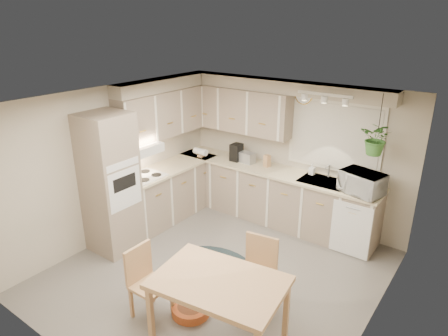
{
  "coord_description": "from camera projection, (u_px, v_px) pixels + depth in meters",
  "views": [
    {
      "loc": [
        2.82,
        -3.72,
        3.34
      ],
      "look_at": [
        -0.29,
        0.55,
        1.32
      ],
      "focal_mm": 32.0,
      "sensor_mm": 36.0,
      "label": 1
    }
  ],
  "objects": [
    {
      "name": "hanging_plant",
      "position": [
        377.0,
        142.0,
        5.42
      ],
      "size": [
        0.47,
        0.51,
        0.36
      ],
      "primitive_type": "imported",
      "rotation": [
        0.0,
        0.0,
        -0.11
      ],
      "color": "#376F2C",
      "rests_on": "ceiling"
    },
    {
      "name": "window_blinds",
      "position": [
        334.0,
        136.0,
        6.15
      ],
      "size": [
        1.4,
        0.02,
        1.0
      ],
      "primitive_type": "cube",
      "color": "beige",
      "rests_on": "wall_back"
    },
    {
      "name": "toaster",
      "position": [
        246.0,
        157.0,
        6.96
      ],
      "size": [
        0.32,
        0.21,
        0.18
      ],
      "primitive_type": "cube",
      "rotation": [
        0.0,
        0.0,
        -0.13
      ],
      "color": "#9B9DA2",
      "rests_on": "counter_back"
    },
    {
      "name": "base_cab_left",
      "position": [
        170.0,
        192.0,
        6.99
      ],
      "size": [
        0.6,
        1.85,
        0.9
      ],
      "primitive_type": "cube",
      "color": "gray",
      "rests_on": "floor"
    },
    {
      "name": "chair_left",
      "position": [
        151.0,
        284.0,
        4.61
      ],
      "size": [
        0.41,
        0.41,
        0.88
      ],
      "primitive_type": "cube",
      "rotation": [
        0.0,
        0.0,
        -1.58
      ],
      "color": "tan",
      "rests_on": "floor"
    },
    {
      "name": "dining_table",
      "position": [
        219.0,
        313.0,
        4.19
      ],
      "size": [
        1.43,
        1.05,
        0.83
      ],
      "primitive_type": "cube",
      "rotation": [
        0.0,
        0.0,
        0.13
      ],
      "color": "tan",
      "rests_on": "floor"
    },
    {
      "name": "wall_front",
      "position": [
        75.0,
        274.0,
        3.54
      ],
      "size": [
        4.0,
        0.04,
        2.4
      ],
      "primitive_type": "cube",
      "color": "#AEA38F",
      "rests_on": "floor"
    },
    {
      "name": "wall_clock",
      "position": [
        304.0,
        95.0,
        6.25
      ],
      "size": [
        0.3,
        0.03,
        0.3
      ],
      "primitive_type": "cylinder",
      "rotation": [
        1.57,
        0.0,
        0.0
      ],
      "color": "gold",
      "rests_on": "wall_back"
    },
    {
      "name": "ceiling",
      "position": [
        217.0,
        101.0,
        4.69
      ],
      "size": [
        4.2,
        4.2,
        0.0
      ],
      "primitive_type": "plane",
      "color": "silver",
      "rests_on": "wall_back"
    },
    {
      "name": "oven_stack",
      "position": [
        110.0,
        184.0,
        5.81
      ],
      "size": [
        0.65,
        0.65,
        2.1
      ],
      "primitive_type": "cube",
      "color": "gray",
      "rests_on": "floor"
    },
    {
      "name": "range_hood",
      "position": [
        142.0,
        149.0,
        6.21
      ],
      "size": [
        0.4,
        0.6,
        0.14
      ],
      "primitive_type": "cube",
      "color": "silver",
      "rests_on": "upper_cab_left"
    },
    {
      "name": "track_light_bar",
      "position": [
        325.0,
        94.0,
        5.5
      ],
      "size": [
        0.8,
        0.04,
        0.04
      ],
      "primitive_type": "cube",
      "color": "silver",
      "rests_on": "ceiling"
    },
    {
      "name": "wall_oven_face",
      "position": [
        125.0,
        189.0,
        5.64
      ],
      "size": [
        0.02,
        0.56,
        0.58
      ],
      "primitive_type": "cube",
      "color": "silver",
      "rests_on": "oven_stack"
    },
    {
      "name": "knife_block",
      "position": [
        267.0,
        161.0,
        6.76
      ],
      "size": [
        0.11,
        0.11,
        0.21
      ],
      "primitive_type": "cube",
      "rotation": [
        0.0,
        0.0,
        -0.24
      ],
      "color": "tan",
      "rests_on": "counter_back"
    },
    {
      "name": "pet_bed",
      "position": [
        191.0,
        309.0,
        4.77
      ],
      "size": [
        0.47,
        0.47,
        0.11
      ],
      "primitive_type": "cylinder",
      "rotation": [
        0.0,
        0.0,
        0.01
      ],
      "color": "#B84524",
      "rests_on": "floor"
    },
    {
      "name": "braided_rug",
      "position": [
        213.0,
        265.0,
        5.7
      ],
      "size": [
        1.31,
        1.02,
        0.01
      ],
      "primitive_type": "ellipsoid",
      "rotation": [
        0.0,
        0.0,
        0.08
      ],
      "color": "black",
      "rests_on": "floor"
    },
    {
      "name": "chair_back",
      "position": [
        255.0,
        277.0,
        4.71
      ],
      "size": [
        0.49,
        0.49,
        0.91
      ],
      "primitive_type": "cube",
      "rotation": [
        0.0,
        0.0,
        3.3
      ],
      "color": "tan",
      "rests_on": "floor"
    },
    {
      "name": "soffit_left",
      "position": [
        163.0,
        84.0,
        6.5
      ],
      "size": [
        0.3,
        2.0,
        0.2
      ],
      "primitive_type": "cube",
      "color": "#AEA38F",
      "rests_on": "wall_left"
    },
    {
      "name": "coffee_maker",
      "position": [
        236.0,
        152.0,
        7.03
      ],
      "size": [
        0.17,
        0.21,
        0.3
      ],
      "primitive_type": "cube",
      "rotation": [
        0.0,
        0.0,
        0.01
      ],
      "color": "black",
      "rests_on": "counter_back"
    },
    {
      "name": "dishwasher_front",
      "position": [
        350.0,
        230.0,
        5.81
      ],
      "size": [
        0.58,
        0.02,
        0.83
      ],
      "primitive_type": "cube",
      "color": "silver",
      "rests_on": "base_cab_back"
    },
    {
      "name": "soffit_back",
      "position": [
        281.0,
        86.0,
        6.31
      ],
      "size": [
        3.6,
        0.3,
        0.2
      ],
      "primitive_type": "cube",
      "color": "#AEA38F",
      "rests_on": "wall_back"
    },
    {
      "name": "window_frame",
      "position": [
        334.0,
        136.0,
        6.16
      ],
      "size": [
        1.5,
        0.02,
        1.1
      ],
      "primitive_type": "cube",
      "color": "beige",
      "rests_on": "wall_back"
    },
    {
      "name": "sink",
      "position": [
        323.0,
        184.0,
        6.2
      ],
      "size": [
        0.7,
        0.48,
        0.1
      ],
      "primitive_type": "cube",
      "color": "#9B9DA2",
      "rests_on": "counter_back"
    },
    {
      "name": "counter_left",
      "position": [
        169.0,
        167.0,
        6.81
      ],
      "size": [
        0.64,
        1.89,
        0.04
      ],
      "primitive_type": "cube",
      "color": "beige",
      "rests_on": "base_cab_left"
    },
    {
      "name": "microwave",
      "position": [
        362.0,
        181.0,
        5.7
      ],
      "size": [
        0.65,
        0.46,
        0.4
      ],
      "primitive_type": "imported",
      "rotation": [
        0.0,
        0.0,
        -0.26
      ],
      "color": "silver",
      "rests_on": "counter_back"
    },
    {
      "name": "floor",
      "position": [
        218.0,
        273.0,
        5.55
      ],
      "size": [
        4.2,
        4.2,
        0.0
      ],
      "primitive_type": "plane",
      "color": "#5F5A54",
      "rests_on": "ground"
    },
    {
      "name": "wall_left",
      "position": [
        115.0,
        163.0,
        6.22
      ],
      "size": [
        0.04,
        4.2,
        2.4
      ],
      "primitive_type": "cube",
      "color": "#AEA38F",
      "rests_on": "floor"
    },
    {
      "name": "cooktop",
      "position": [
        145.0,
        176.0,
        6.36
      ],
      "size": [
        0.52,
        0.58,
        0.02
      ],
      "primitive_type": "cube",
      "color": "silver",
      "rests_on": "counter_left"
    },
    {
      "name": "upper_cab_back",
      "position": [
        238.0,
        110.0,
        6.9
      ],
      "size": [
        2.0,
        0.35,
        0.75
      ],
      "primitive_type": "cube",
      "color": "gray",
      "rests_on": "wall_back"
    },
    {
      "name": "wall_right",
      "position": [
        375.0,
        243.0,
        4.02
      ],
      "size": [
        0.04,
        4.2,
        2.4
      ],
      "primitive_type": "cube",
      "color": "#AEA38F",
      "rests_on": "floor"
    },
    {
      "name": "wall_back",
      "position": [
        292.0,
        152.0,
        6.71
      ],
      "size": [
        4.0,
        0.04,
        2.4
      ],
      "primitive_type": "cube",
      "color": "#AEA38F",
      "rests_on": "floor"
    },
    {
      "name": "upper_cab_left",
      "position": [
        166.0,
        113.0,
        6.66
      ],
      "size": [
        0.35,
        2.0,
        0.75
      ],
      "primitive_type": "cube",
      "color": "gray",
      "rests_on": "wall_left"
    },
    {
      "name": "counter_back",
      "position": [
        272.0,
        170.0,
        6.68
      ],
      "size": [
        3.64,
        0.64,
        0.04
      ],
      "primitive_type": "cube",
      "color": "beige",
      "rests_on": "base_cab_back"
    },
    {
      "name": "soap_bottle",
      "position": [
        312.0,
        172.0,
        6.43
      ],
      "size": [
        0.09,
        0.19,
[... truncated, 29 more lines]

